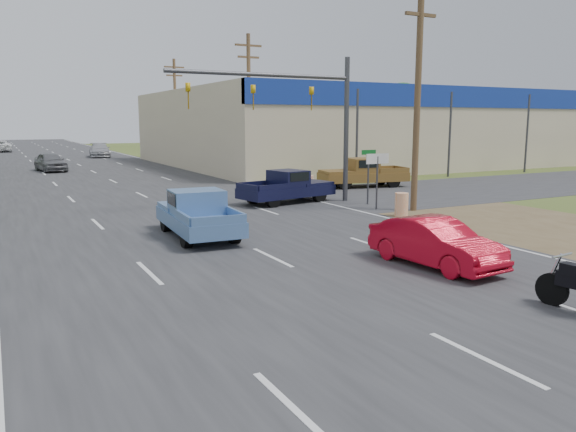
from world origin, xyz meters
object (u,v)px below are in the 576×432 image
brown_pickup (361,173)px  distant_car_silver (100,150)px  distant_car_white (1,146)px  red_convertible (435,243)px  navy_pickup (289,186)px  blue_pickup (197,213)px  distant_car_grey (51,162)px

brown_pickup → distant_car_silver: size_ratio=1.05×
distant_car_silver → distant_car_white: (-9.51, 17.07, -0.03)m
brown_pickup → distant_car_silver: (-9.00, 37.61, -0.12)m
red_convertible → distant_car_silver: bearing=85.5°
red_convertible → distant_car_silver: size_ratio=0.76×
navy_pickup → distant_car_white: 59.61m
brown_pickup → distant_car_white: size_ratio=1.05×
navy_pickup → distant_car_silver: bearing=171.4°
blue_pickup → red_convertible: bearing=-54.3°
blue_pickup → brown_pickup: size_ratio=0.90×
blue_pickup → distant_car_silver: blue_pickup is taller
red_convertible → blue_pickup: bearing=118.0°
brown_pickup → distant_car_silver: brown_pickup is taller
blue_pickup → distant_car_silver: bearing=87.8°
red_convertible → distant_car_white: (-9.30, 71.22, 0.08)m
navy_pickup → distant_car_silver: (-2.00, 41.42, -0.04)m
blue_pickup → distant_car_grey: 30.04m
navy_pickup → distant_car_white: bearing=179.8°
red_convertible → distant_car_white: 71.82m
red_convertible → brown_pickup: bearing=56.6°
brown_pickup → distant_car_white: bearing=29.1°
blue_pickup → distant_car_white: size_ratio=0.94×
navy_pickup → distant_car_grey: (-8.62, 24.22, -0.05)m
navy_pickup → distant_car_grey: navy_pickup is taller
red_convertible → navy_pickup: navy_pickup is taller
red_convertible → distant_car_grey: bearing=95.5°
red_convertible → distant_car_silver: (0.21, 54.15, 0.11)m
red_convertible → blue_pickup: size_ratio=0.80×
blue_pickup → distant_car_grey: bearing=97.2°
navy_pickup → distant_car_white: navy_pickup is taller
blue_pickup → navy_pickup: bearing=44.4°
blue_pickup → brown_pickup: bearing=38.4°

